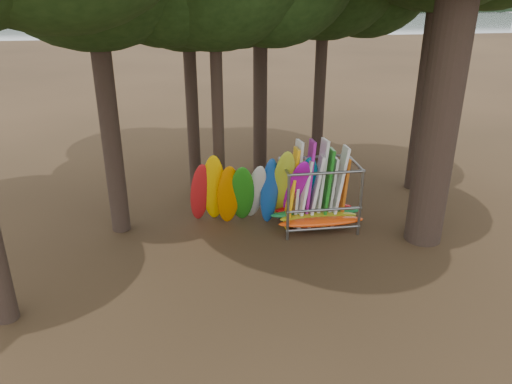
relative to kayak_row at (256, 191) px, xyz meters
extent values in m
plane|color=#47331E|center=(0.59, -1.88, -1.27)|extent=(120.00, 120.00, 0.00)
plane|color=gray|center=(0.59, 58.12, -1.27)|extent=(160.00, 160.00, 0.00)
cube|color=black|center=(0.59, 108.12, 0.73)|extent=(160.00, 4.00, 4.00)
cylinder|color=black|center=(-4.40, 0.45, 4.08)|extent=(0.59, 0.59, 10.71)
cylinder|color=black|center=(-1.84, 3.61, 3.65)|extent=(0.45, 0.45, 9.84)
cylinder|color=black|center=(3.28, 4.72, 3.81)|extent=(0.46, 0.46, 10.17)
cylinder|color=black|center=(-1.06, 1.31, 3.92)|extent=(0.39, 0.39, 10.38)
cylinder|color=black|center=(6.56, 2.45, 4.85)|extent=(0.52, 0.52, 12.25)
cylinder|color=black|center=(5.08, -1.64, 5.41)|extent=(1.12, 1.12, 13.37)
ellipsoid|color=red|center=(-1.79, 0.17, -0.04)|extent=(0.83, 1.63, 2.58)
ellipsoid|color=#FBBD02|center=(-1.34, 0.11, 0.11)|extent=(0.78, 1.71, 2.89)
ellipsoid|color=#CA6A00|center=(-0.90, -0.08, -0.07)|extent=(0.74, 1.36, 2.52)
ellipsoid|color=#1D7515|center=(-0.46, -0.09, -0.06)|extent=(0.94, 1.81, 2.58)
ellipsoid|color=beige|center=(-0.01, 0.06, -0.08)|extent=(0.76, 1.73, 2.51)
ellipsoid|color=#134394|center=(0.43, -0.10, -0.01)|extent=(0.61, 0.98, 2.60)
ellipsoid|color=#A7B925|center=(0.88, -0.08, 0.16)|extent=(0.82, 1.84, 3.01)
ellipsoid|color=#A60EA8|center=(1.32, -0.07, -0.04)|extent=(0.93, 1.62, 2.60)
ellipsoid|color=#096D8A|center=(1.76, 0.15, -0.07)|extent=(0.80, 1.01, 2.48)
ellipsoid|color=#F3440D|center=(2.01, -0.81, -0.85)|extent=(2.80, 0.55, 0.24)
ellipsoid|color=#ADA217|center=(2.01, -0.47, -0.85)|extent=(2.58, 0.55, 0.24)
ellipsoid|color=#197036|center=(2.01, -0.14, -0.85)|extent=(3.09, 0.55, 0.24)
ellipsoid|color=red|center=(2.01, 0.20, -0.85)|extent=(2.68, 0.55, 0.24)
cube|color=#FFB50D|center=(1.13, -0.20, 0.07)|extent=(0.45, 0.78, 2.72)
cube|color=silver|center=(1.32, 0.01, 0.15)|extent=(0.37, 0.82, 2.88)
cube|color=white|center=(1.52, -0.17, -0.12)|extent=(0.53, 0.79, 2.31)
cube|color=#A21B98|center=(1.71, -0.06, 0.16)|extent=(0.35, 0.80, 2.90)
cube|color=silver|center=(1.91, -0.21, -0.05)|extent=(0.55, 0.74, 2.45)
cube|color=silver|center=(2.10, -0.06, 0.17)|extent=(0.43, 0.82, 2.91)
cube|color=#1A791C|center=(2.30, -0.23, 0.04)|extent=(0.40, 0.77, 2.65)
cube|color=silver|center=(2.49, -0.06, -0.14)|extent=(0.37, 0.75, 2.30)
cube|color=white|center=(2.69, -0.21, 0.07)|extent=(0.56, 0.77, 2.70)
cube|color=#CA5F16|center=(2.88, -0.02, -0.15)|extent=(0.36, 0.78, 2.28)
camera|label=1|loc=(-2.16, -14.65, 6.31)|focal=35.00mm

